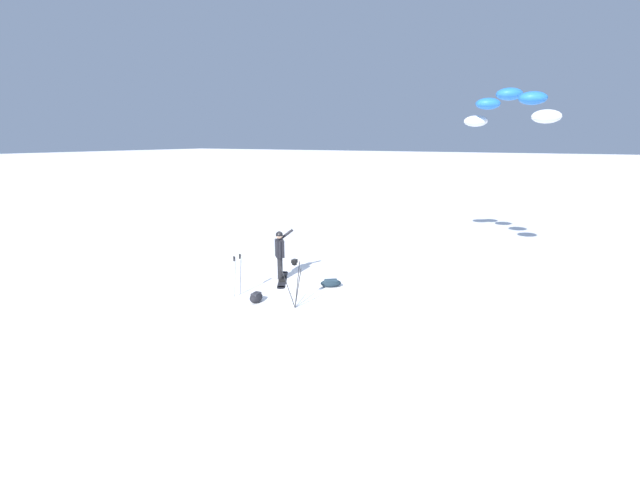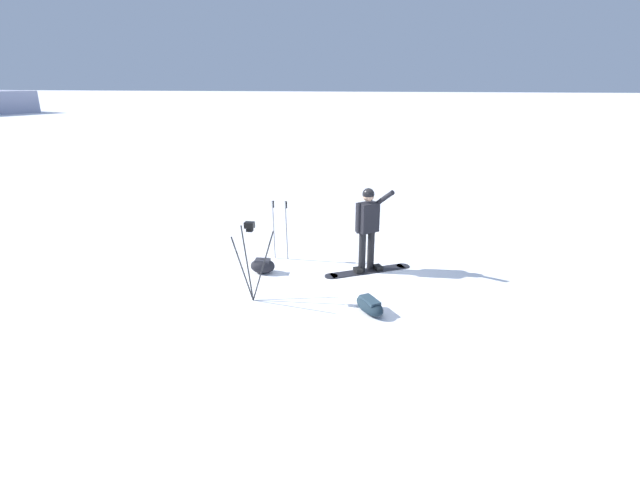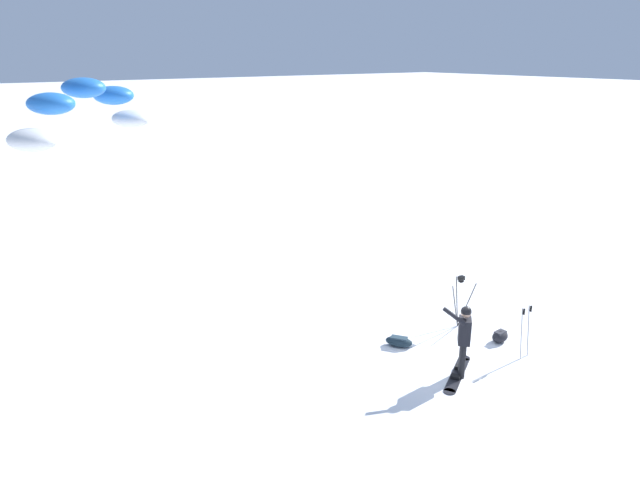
{
  "view_description": "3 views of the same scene",
  "coord_description": "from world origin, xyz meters",
  "px_view_note": "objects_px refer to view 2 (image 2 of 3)",
  "views": [
    {
      "loc": [
        7.15,
        -11.17,
        4.68
      ],
      "look_at": [
        0.83,
        0.27,
        1.54
      ],
      "focal_mm": 23.7,
      "sensor_mm": 36.0,
      "label": 1
    },
    {
      "loc": [
        8.25,
        0.82,
        3.67
      ],
      "look_at": [
        0.07,
        -0.69,
        0.84
      ],
      "focal_mm": 26.47,
      "sensor_mm": 36.0,
      "label": 2
    },
    {
      "loc": [
        -8.23,
        9.43,
        6.99
      ],
      "look_at": [
        2.21,
        2.04,
        2.83
      ],
      "focal_mm": 32.54,
      "sensor_mm": 36.0,
      "label": 3
    }
  ],
  "objects_px": {
    "snowboard": "(368,270)",
    "camera_tripod": "(250,246)",
    "snowboarder": "(368,221)",
    "gear_bag_small": "(370,305)",
    "gear_bag_large": "(263,266)",
    "ski_poles": "(280,222)"
  },
  "relations": [
    {
      "from": "gear_bag_large",
      "to": "gear_bag_small",
      "type": "relative_size",
      "value": 0.69
    },
    {
      "from": "snowboarder",
      "to": "snowboard",
      "type": "height_order",
      "value": "snowboarder"
    },
    {
      "from": "snowboarder",
      "to": "snowboard",
      "type": "bearing_deg",
      "value": 38.83
    },
    {
      "from": "snowboard",
      "to": "camera_tripod",
      "type": "xyz_separation_m",
      "value": [
        1.68,
        -1.87,
        0.99
      ]
    },
    {
      "from": "gear_bag_small",
      "to": "snowboard",
      "type": "bearing_deg",
      "value": -174.27
    },
    {
      "from": "snowboarder",
      "to": "camera_tripod",
      "type": "relative_size",
      "value": 1.2
    },
    {
      "from": "ski_poles",
      "to": "snowboard",
      "type": "bearing_deg",
      "value": 79.99
    },
    {
      "from": "snowboard",
      "to": "gear_bag_large",
      "type": "relative_size",
      "value": 3.24
    },
    {
      "from": "snowboarder",
      "to": "gear_bag_small",
      "type": "bearing_deg",
      "value": 6.91
    },
    {
      "from": "camera_tripod",
      "to": "gear_bag_small",
      "type": "bearing_deg",
      "value": 87.63
    },
    {
      "from": "snowboarder",
      "to": "gear_bag_small",
      "type": "xyz_separation_m",
      "value": [
        1.81,
        0.22,
        -0.9
      ]
    },
    {
      "from": "snowboard",
      "to": "camera_tripod",
      "type": "height_order",
      "value": "camera_tripod"
    },
    {
      "from": "snowboarder",
      "to": "gear_bag_large",
      "type": "height_order",
      "value": "snowboarder"
    },
    {
      "from": "snowboard",
      "to": "gear_bag_large",
      "type": "xyz_separation_m",
      "value": [
        0.45,
        -2.06,
        0.13
      ]
    },
    {
      "from": "camera_tripod",
      "to": "gear_bag_small",
      "type": "distance_m",
      "value": 2.23
    },
    {
      "from": "camera_tripod",
      "to": "ski_poles",
      "type": "distance_m",
      "value": 2.02
    },
    {
      "from": "snowboard",
      "to": "gear_bag_large",
      "type": "distance_m",
      "value": 2.12
    },
    {
      "from": "ski_poles",
      "to": "gear_bag_small",
      "type": "bearing_deg",
      "value": 44.74
    },
    {
      "from": "snowboard",
      "to": "camera_tripod",
      "type": "bearing_deg",
      "value": -48.19
    },
    {
      "from": "snowboard",
      "to": "gear_bag_small",
      "type": "xyz_separation_m",
      "value": [
        1.76,
        0.18,
        0.11
      ]
    },
    {
      "from": "gear_bag_large",
      "to": "camera_tripod",
      "type": "distance_m",
      "value": 1.51
    },
    {
      "from": "snowboard",
      "to": "gear_bag_large",
      "type": "height_order",
      "value": "gear_bag_large"
    }
  ]
}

